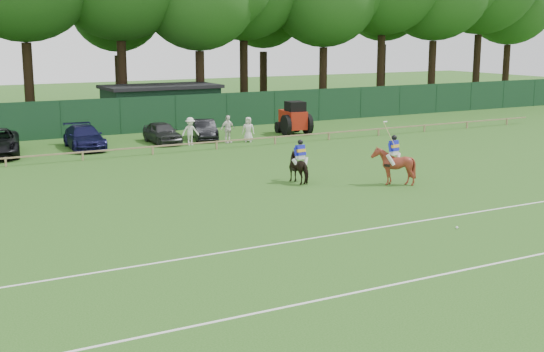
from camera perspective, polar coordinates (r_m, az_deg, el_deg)
ground at (r=25.62m, az=2.27°, el=-4.32°), size 160.00×160.00×0.00m
horse_dark at (r=33.61m, az=2.22°, el=0.66°), size 0.91×1.73×1.41m
horse_chestnut at (r=33.56m, az=9.50°, el=0.80°), size 1.69×1.83×1.75m
sedan_navy at (r=44.86m, az=-14.50°, el=2.96°), size 2.21×4.86×1.38m
hatch_grey at (r=46.17m, az=-8.61°, el=3.39°), size 1.64×3.95×1.34m
estate_black at (r=47.45m, az=-5.35°, el=3.64°), size 2.34×4.11×1.28m
spectator_left at (r=45.09m, az=-6.43°, el=3.50°), size 1.14×0.69×1.72m
spectator_mid at (r=45.80m, az=-3.50°, el=3.69°), size 1.08×0.58×1.75m
spectator_right at (r=46.15m, az=-1.88°, el=3.66°), size 0.92×0.83×1.59m
rider_dark at (r=33.49m, az=2.25°, el=1.78°), size 0.94×0.41×1.41m
rider_chestnut at (r=33.42m, az=9.55°, el=2.10°), size 0.96×0.53×2.05m
polo_ball at (r=26.68m, az=14.31°, el=-3.94°), size 0.09×0.09×0.09m
pitch_lines at (r=22.82m, az=6.85°, el=-6.35°), size 60.00×5.10×0.01m
pitch_rail at (r=41.64m, az=-10.65°, el=2.17°), size 62.10×0.10×0.50m
perimeter_fence at (r=50.09m, az=-13.95°, el=4.46°), size 92.08×0.08×2.50m
utility_shed at (r=54.71m, az=-8.70°, el=5.51°), size 8.40×4.40×3.04m
tree_row at (r=58.43m, az=-14.06°, el=4.15°), size 96.00×12.00×21.00m
tractor at (r=49.68m, az=1.72°, el=4.52°), size 2.11×2.88×2.26m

